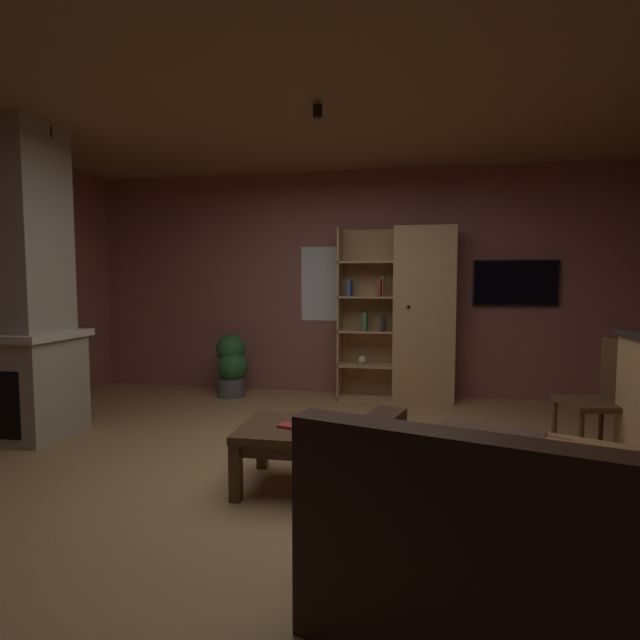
{
  "coord_description": "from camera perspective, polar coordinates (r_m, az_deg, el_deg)",
  "views": [
    {
      "loc": [
        0.65,
        -3.2,
        1.33
      ],
      "look_at": [
        0.0,
        0.4,
        1.05
      ],
      "focal_mm": 27.59,
      "sensor_mm": 36.0,
      "label": 1
    }
  ],
  "objects": [
    {
      "name": "stone_fireplace",
      "position": [
        4.94,
        -31.86,
        2.16
      ],
      "size": [
        0.94,
        0.78,
        2.65
      ],
      "color": "tan",
      "rests_on": "ground"
    },
    {
      "name": "window_pane_back",
      "position": [
        5.92,
        0.94,
        4.23
      ],
      "size": [
        0.65,
        0.01,
        0.89
      ],
      "primitive_type": "cube",
      "color": "white"
    },
    {
      "name": "dining_chair",
      "position": [
        4.12,
        30.07,
        -7.43
      ],
      "size": [
        0.5,
        0.5,
        0.92
      ],
      "color": "#4C331E",
      "rests_on": "ground"
    },
    {
      "name": "floor",
      "position": [
        3.53,
        -1.22,
        -17.95
      ],
      "size": [
        6.42,
        5.29,
        0.02
      ],
      "primitive_type": "cube",
      "color": "#A37A4C",
      "rests_on": "ground"
    },
    {
      "name": "table_book_0",
      "position": [
        3.22,
        -3.59,
        -12.15
      ],
      "size": [
        0.15,
        0.13,
        0.02
      ],
      "primitive_type": "cube",
      "rotation": [
        0.0,
        0.0,
        -0.3
      ],
      "color": "#B22D2D",
      "rests_on": "coffee_table"
    },
    {
      "name": "potted_floor_plant",
      "position": [
        5.85,
        -10.2,
        -5.07
      ],
      "size": [
        0.39,
        0.4,
        0.72
      ],
      "color": "#4C4C51",
      "rests_on": "ground"
    },
    {
      "name": "wall_mounted_tv",
      "position": [
        5.93,
        21.7,
        4.02
      ],
      "size": [
        0.9,
        0.06,
        0.51
      ],
      "color": "black"
    },
    {
      "name": "leather_couch",
      "position": [
        2.2,
        21.55,
        -23.56
      ],
      "size": [
        1.66,
        1.32,
        0.84
      ],
      "color": "#382116",
      "rests_on": "ground"
    },
    {
      "name": "coffee_table",
      "position": [
        3.29,
        -3.91,
        -13.48
      ],
      "size": [
        0.58,
        0.63,
        0.41
      ],
      "color": "#4C331E",
      "rests_on": "ground"
    },
    {
      "name": "track_light_spot_1",
      "position": [
        3.91,
        -0.28,
        23.03
      ],
      "size": [
        0.07,
        0.07,
        0.09
      ],
      "primitive_type": "cylinder",
      "color": "black"
    },
    {
      "name": "bookshelf_cabinet",
      "position": [
        5.61,
        11.01,
        0.56
      ],
      "size": [
        1.29,
        0.41,
        1.94
      ],
      "color": "tan",
      "rests_on": "ground"
    },
    {
      "name": "track_light_spot_0",
      "position": [
        4.93,
        -29.04,
        18.52
      ],
      "size": [
        0.07,
        0.07,
        0.09
      ],
      "primitive_type": "cylinder",
      "color": "black"
    },
    {
      "name": "ceiling",
      "position": [
        3.52,
        -1.29,
        26.54
      ],
      "size": [
        6.42,
        5.29,
        0.02
      ],
      "primitive_type": "cube",
      "color": "#8E6B47"
    },
    {
      "name": "wall_back",
      "position": [
        5.91,
        3.94,
        4.3
      ],
      "size": [
        6.54,
        0.06,
        2.65
      ],
      "primitive_type": "cube",
      "color": "#8E544C",
      "rests_on": "ground"
    }
  ]
}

